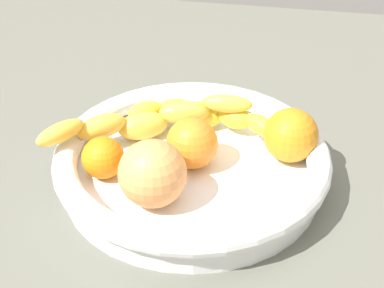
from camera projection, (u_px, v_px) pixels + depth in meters
kitchen_counter at (192, 189)px, 71.04cm from camera, size 120.00×120.00×3.00cm
fruit_bowl at (192, 162)px, 68.63cm from camera, size 33.08×33.08×5.29cm
banana_draped_left at (204, 115)px, 73.85cm from camera, size 20.11×7.25×4.04cm
banana_draped_right at (144, 121)px, 71.21cm from camera, size 24.31×15.09×5.67cm
orange_front at (103, 158)px, 65.72cm from camera, size 5.00×5.00×5.00cm
orange_mid_left at (195, 142)px, 67.29cm from camera, size 6.20×6.20×6.20cm
orange_mid_right at (291, 135)px, 68.13cm from camera, size 6.62×6.62×6.62cm
peach_blush at (152, 174)px, 61.15cm from camera, size 7.55×7.55×7.55cm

